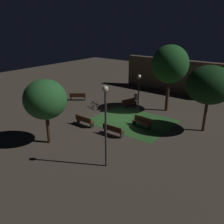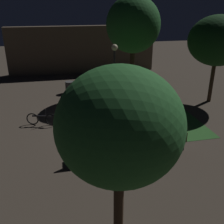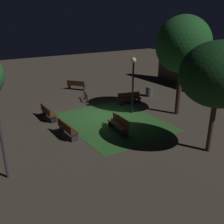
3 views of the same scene
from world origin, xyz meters
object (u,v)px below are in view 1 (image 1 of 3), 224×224
at_px(lamp_post_plaza_east, 139,87).
at_px(trash_bin, 137,96).
at_px(bench_by_lamp, 113,130).
at_px(lamp_post_near_wall, 106,115).
at_px(bench_corner, 84,120).
at_px(tree_back_right, 170,64).
at_px(tree_right_canopy, 45,100).
at_px(bicycle, 96,105).
at_px(bench_back_row, 78,96).
at_px(tree_left_canopy, 210,85).
at_px(bench_near_trees, 129,103).
at_px(bench_front_left, 142,122).

relative_size(lamp_post_plaza_east, trash_bin, 4.67).
height_order(bench_by_lamp, lamp_post_near_wall, lamp_post_near_wall).
xyz_separation_m(bench_corner, lamp_post_near_wall, (5.42, -3.65, 2.96)).
height_order(tree_back_right, tree_right_canopy, tree_back_right).
height_order(bench_corner, bicycle, bicycle).
bearing_deg(trash_bin, lamp_post_plaza_east, -56.20).
xyz_separation_m(bench_back_row, tree_left_canopy, (14.11, 0.60, 3.40)).
xyz_separation_m(bench_by_lamp, bench_near_trees, (-2.79, 6.39, 0.00)).
relative_size(bench_by_lamp, tree_back_right, 0.28).
bearing_deg(tree_right_canopy, lamp_post_near_wall, 1.99).
xyz_separation_m(bench_corner, tree_left_canopy, (8.47, 5.30, 3.40)).
bearing_deg(trash_bin, bench_by_lamp, -68.73).
relative_size(bench_by_lamp, lamp_post_near_wall, 0.35).
bearing_deg(bicycle, tree_left_canopy, 7.47).
bearing_deg(tree_right_canopy, bench_by_lamp, 51.58).
height_order(bench_near_trees, bicycle, bicycle).
bearing_deg(bench_by_lamp, tree_left_canopy, 44.81).
height_order(bench_front_left, lamp_post_near_wall, lamp_post_near_wall).
height_order(bench_near_trees, lamp_post_near_wall, lamp_post_near_wall).
height_order(trash_bin, bicycle, bicycle).
relative_size(bench_front_left, tree_back_right, 0.28).
height_order(bench_near_trees, tree_back_right, tree_back_right).
distance_m(bench_corner, lamp_post_plaza_east, 6.16).
xyz_separation_m(tree_back_right, trash_bin, (-4.27, 1.14, -4.26)).
height_order(bench_near_trees, lamp_post_plaza_east, lamp_post_plaza_east).
distance_m(tree_left_canopy, tree_right_canopy, 12.42).
relative_size(bench_back_row, bicycle, 1.07).
height_order(bench_back_row, bicycle, bicycle).
distance_m(bench_by_lamp, lamp_post_near_wall, 5.22).
xyz_separation_m(bench_near_trees, lamp_post_plaza_east, (1.73, -1.03, 2.21)).
distance_m(tree_right_canopy, trash_bin, 13.21).
bearing_deg(bench_front_left, bicycle, 170.51).
bearing_deg(trash_bin, tree_left_canopy, -22.81).
bearing_deg(bench_by_lamp, bench_back_row, 151.79).
distance_m(bench_by_lamp, bench_near_trees, 6.97).
distance_m(bench_near_trees, trash_bin, 2.74).
distance_m(bench_corner, tree_right_canopy, 4.80).
bearing_deg(tree_left_canopy, lamp_post_plaza_east, 179.50).
height_order(tree_right_canopy, lamp_post_plaza_east, tree_right_canopy).
height_order(lamp_post_near_wall, bicycle, lamp_post_near_wall).
bearing_deg(bench_near_trees, lamp_post_near_wall, -63.20).
height_order(bench_by_lamp, tree_right_canopy, tree_right_canopy).
relative_size(tree_left_canopy, lamp_post_near_wall, 1.05).
bearing_deg(tree_left_canopy, bench_near_trees, 172.42).
xyz_separation_m(bench_by_lamp, bicycle, (-5.32, 3.91, -0.14)).
xyz_separation_m(bench_front_left, bicycle, (-6.26, 1.05, -0.14)).
bearing_deg(trash_bin, bench_near_trees, -74.64).
xyz_separation_m(bench_front_left, tree_back_right, (-0.19, 5.03, 4.19)).
bearing_deg(bench_corner, tree_back_right, 63.74).
bearing_deg(lamp_post_near_wall, bench_near_trees, 116.80).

